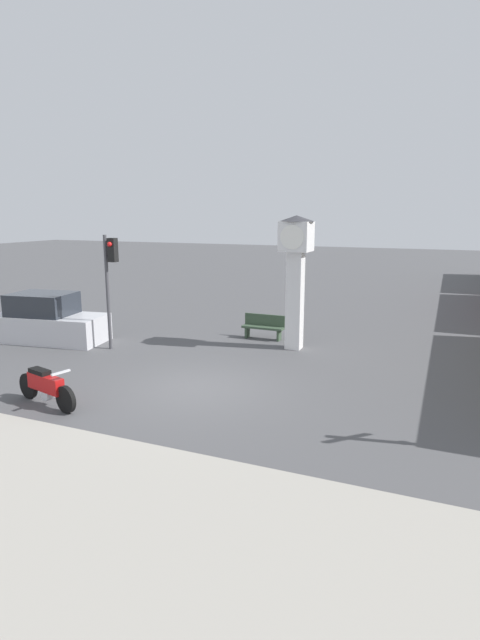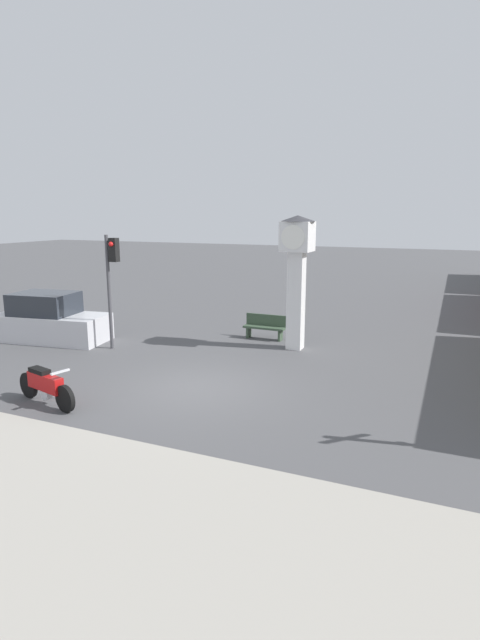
{
  "view_description": "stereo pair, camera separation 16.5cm",
  "coord_description": "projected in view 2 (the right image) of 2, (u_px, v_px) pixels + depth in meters",
  "views": [
    {
      "loc": [
        6.08,
        -11.44,
        4.66
      ],
      "look_at": [
        0.67,
        1.5,
        1.66
      ],
      "focal_mm": 28.0,
      "sensor_mm": 36.0,
      "label": 1
    },
    {
      "loc": [
        6.23,
        -11.38,
        4.66
      ],
      "look_at": [
        0.67,
        1.5,
        1.66
      ],
      "focal_mm": 28.0,
      "sensor_mm": 36.0,
      "label": 2
    }
  ],
  "objects": [
    {
      "name": "ground_plane",
      "position": [
        196.0,
        388.0,
        13.61
      ],
      "size": [
        120.0,
        120.0,
        0.0
      ],
      "primitive_type": "plane",
      "color": "#4C4C4F"
    },
    {
      "name": "motorcycle",
      "position": [
        46.0,
        386.0,
        12.35
      ],
      "size": [
        2.23,
        0.74,
        1.0
      ],
      "rotation": [
        0.0,
        0.0,
        -0.25
      ],
      "color": "black",
      "rests_on": "ground_plane"
    },
    {
      "name": "clock_tower",
      "position": [
        297.0,
        262.0,
        16.94
      ],
      "size": [
        1.2,
        1.2,
        4.61
      ],
      "color": "white",
      "rests_on": "ground_plane"
    },
    {
      "name": "traffic_light",
      "position": [
        112.0,
        271.0,
        16.98
      ],
      "size": [
        0.5,
        0.35,
        3.96
      ],
      "color": "#47474C",
      "rests_on": "ground_plane"
    },
    {
      "name": "bench",
      "position": [
        265.0,
        326.0,
        18.87
      ],
      "size": [
        1.6,
        0.44,
        0.92
      ],
      "color": "#384C38",
      "rests_on": "ground_plane"
    },
    {
      "name": "parked_car",
      "position": [
        49.0,
        321.0,
        18.58
      ],
      "size": [
        4.42,
        2.39,
        1.8
      ],
      "rotation": [
        0.0,
        0.0,
        0.14
      ],
      "color": "silver",
      "rests_on": "ground_plane"
    }
  ]
}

